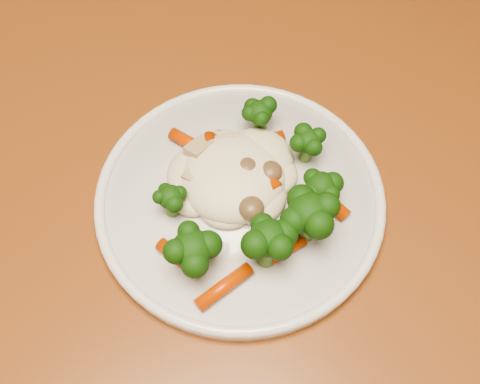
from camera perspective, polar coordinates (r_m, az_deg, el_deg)
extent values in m
cube|color=brown|center=(0.56, 12.40, -4.12)|extent=(1.39, 1.16, 0.04)
cylinder|color=white|center=(0.54, 0.00, -0.75)|extent=(0.26, 0.26, 0.01)
ellipsoid|color=#F5EBC4|center=(0.52, -0.71, 2.05)|extent=(0.11, 0.10, 0.04)
ellipsoid|color=black|center=(0.48, -4.44, -6.07)|extent=(0.05, 0.05, 0.05)
ellipsoid|color=black|center=(0.49, 2.69, -5.09)|extent=(0.05, 0.05, 0.05)
ellipsoid|color=black|center=(0.50, 6.40, -2.76)|extent=(0.06, 0.06, 0.05)
ellipsoid|color=black|center=(0.52, 7.55, -0.10)|extent=(0.04, 0.04, 0.04)
ellipsoid|color=black|center=(0.55, 6.42, 4.22)|extent=(0.04, 0.04, 0.03)
ellipsoid|color=black|center=(0.56, 1.85, 6.94)|extent=(0.04, 0.04, 0.03)
ellipsoid|color=black|center=(0.52, -6.55, -0.97)|extent=(0.03, 0.03, 0.03)
cylinder|color=#CE4404|center=(0.56, -4.78, 4.66)|extent=(0.03, 0.04, 0.01)
cylinder|color=#CE4404|center=(0.55, -2.26, 4.08)|extent=(0.03, 0.04, 0.01)
cylinder|color=#CE4404|center=(0.56, 1.92, 4.68)|extent=(0.05, 0.02, 0.01)
cylinder|color=#CE4404|center=(0.50, -5.97, -6.14)|extent=(0.03, 0.04, 0.01)
cylinder|color=#CE4404|center=(0.49, -1.52, -8.97)|extent=(0.05, 0.02, 0.01)
cylinder|color=#CE4404|center=(0.50, 4.40, -5.39)|extent=(0.04, 0.02, 0.01)
cylinder|color=#CE4404|center=(0.53, 8.58, -0.99)|extent=(0.02, 0.04, 0.01)
cylinder|color=#CE4404|center=(0.53, 1.74, 2.09)|extent=(0.02, 0.05, 0.01)
cylinder|color=#CE4404|center=(0.54, -3.33, 3.37)|extent=(0.04, 0.05, 0.01)
ellipsoid|color=brown|center=(0.52, 0.23, 2.14)|extent=(0.02, 0.02, 0.02)
ellipsoid|color=brown|center=(0.52, 2.86, 1.92)|extent=(0.02, 0.02, 0.02)
ellipsoid|color=brown|center=(0.52, -1.44, 0.44)|extent=(0.02, 0.02, 0.02)
ellipsoid|color=brown|center=(0.50, 1.08, -1.51)|extent=(0.02, 0.02, 0.02)
ellipsoid|color=brown|center=(0.52, 0.53, 2.14)|extent=(0.03, 0.03, 0.02)
cube|color=tan|center=(0.54, -3.85, 4.00)|extent=(0.03, 0.03, 0.01)
cube|color=tan|center=(0.54, -1.45, 4.59)|extent=(0.02, 0.02, 0.01)
cube|color=tan|center=(0.53, -4.53, 1.63)|extent=(0.02, 0.02, 0.01)
cube|color=tan|center=(0.54, -2.03, 3.55)|extent=(0.03, 0.03, 0.01)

